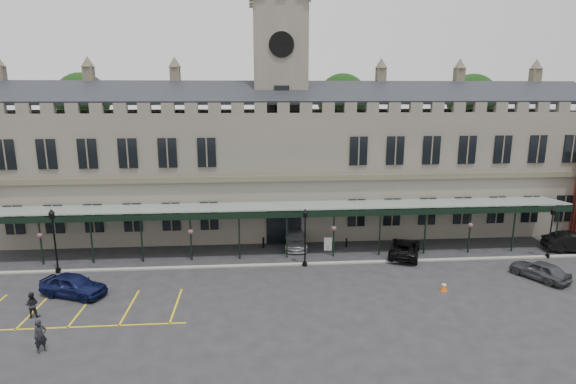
{
  "coord_description": "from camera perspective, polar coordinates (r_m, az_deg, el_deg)",
  "views": [
    {
      "loc": [
        -2.77,
        -28.85,
        13.76
      ],
      "look_at": [
        0.0,
        6.0,
        6.0
      ],
      "focal_mm": 28.0,
      "sensor_mm": 36.0,
      "label": 1
    }
  ],
  "objects": [
    {
      "name": "ground",
      "position": [
        32.09,
        0.87,
        -12.88
      ],
      "size": [
        140.0,
        140.0,
        0.0
      ],
      "primitive_type": "plane",
      "color": "black"
    },
    {
      "name": "station_building",
      "position": [
        45.44,
        -0.99,
        3.28
      ],
      "size": [
        60.0,
        10.36,
        17.3
      ],
      "color": "#5F594F",
      "rests_on": "ground"
    },
    {
      "name": "clock_tower",
      "position": [
        44.94,
        -1.03,
        11.68
      ],
      "size": [
        5.6,
        5.6,
        24.8
      ],
      "color": "#5F594F",
      "rests_on": "ground"
    },
    {
      "name": "canopy",
      "position": [
        38.15,
        -0.17,
        -4.8
      ],
      "size": [
        50.0,
        4.1,
        4.3
      ],
      "color": "#8C9E93",
      "rests_on": "ground"
    },
    {
      "name": "kerb",
      "position": [
        37.09,
        0.06,
        -9.16
      ],
      "size": [
        60.0,
        0.4,
        0.12
      ],
      "primitive_type": "cube",
      "color": "gray",
      "rests_on": "ground"
    },
    {
      "name": "parking_markings",
      "position": [
        32.61,
        -24.94,
        -13.69
      ],
      "size": [
        16.0,
        6.0,
        0.01
      ],
      "primitive_type": null,
      "color": "gold",
      "rests_on": "ground"
    },
    {
      "name": "tree_behind_left",
      "position": [
        57.19,
        -24.63,
        10.46
      ],
      "size": [
        6.0,
        6.0,
        16.0
      ],
      "color": "#332314",
      "rests_on": "ground"
    },
    {
      "name": "tree_behind_mid",
      "position": [
        54.93,
        6.9,
        11.44
      ],
      "size": [
        6.0,
        6.0,
        16.0
      ],
      "color": "#332314",
      "rests_on": "ground"
    },
    {
      "name": "tree_behind_right",
      "position": [
        60.15,
        22.29,
        10.7
      ],
      "size": [
        6.0,
        6.0,
        16.0
      ],
      "color": "#332314",
      "rests_on": "ground"
    },
    {
      "name": "lamp_post_left",
      "position": [
        38.99,
        -27.57,
        -4.9
      ],
      "size": [
        0.49,
        0.49,
        5.14
      ],
      "color": "black",
      "rests_on": "ground"
    },
    {
      "name": "lamp_post_mid",
      "position": [
        35.98,
        2.18,
        -5.14
      ],
      "size": [
        0.46,
        0.46,
        4.82
      ],
      "color": "black",
      "rests_on": "ground"
    },
    {
      "name": "lamp_post_right",
      "position": [
        43.8,
        30.42,
        -3.95
      ],
      "size": [
        0.42,
        0.42,
        4.48
      ],
      "color": "black",
      "rests_on": "ground"
    },
    {
      "name": "traffic_cone",
      "position": [
        34.28,
        19.2,
        -11.24
      ],
      "size": [
        0.45,
        0.45,
        0.72
      ],
      "rotation": [
        0.0,
        0.0,
        -0.08
      ],
      "color": "#E95607",
      "rests_on": "ground"
    },
    {
      "name": "sign_board",
      "position": [
        40.28,
        5.11,
        -6.63
      ],
      "size": [
        0.7,
        0.13,
        1.2
      ],
      "rotation": [
        0.0,
        0.0,
        -0.11
      ],
      "color": "black",
      "rests_on": "ground"
    },
    {
      "name": "bollard_left",
      "position": [
        40.88,
        -3.15,
        -6.44
      ],
      "size": [
        0.18,
        0.18,
        0.99
      ],
      "primitive_type": "cylinder",
      "color": "black",
      "rests_on": "ground"
    },
    {
      "name": "bollard_right",
      "position": [
        41.35,
        7.43,
        -6.41
      ],
      "size": [
        0.15,
        0.15,
        0.84
      ],
      "primitive_type": "cylinder",
      "color": "black",
      "rests_on": "ground"
    },
    {
      "name": "car_left_a",
      "position": [
        34.88,
        -25.6,
        -10.61
      ],
      "size": [
        5.0,
        3.38,
        1.58
      ],
      "primitive_type": "imported",
      "rotation": [
        0.0,
        0.0,
        1.21
      ],
      "color": "#0C1238",
      "rests_on": "ground"
    },
    {
      "name": "car_taxi",
      "position": [
        41.16,
        0.95,
        -5.99
      ],
      "size": [
        2.2,
        4.9,
        1.39
      ],
      "primitive_type": "imported",
      "rotation": [
        0.0,
        0.0,
        -0.05
      ],
      "color": "#93959B",
      "rests_on": "ground"
    },
    {
      "name": "car_van",
      "position": [
        40.11,
        14.59,
        -6.89
      ],
      "size": [
        4.18,
        5.66,
        1.43
      ],
      "primitive_type": "imported",
      "rotation": [
        0.0,
        0.0,
        2.74
      ],
      "color": "black",
      "rests_on": "ground"
    },
    {
      "name": "car_right_a",
      "position": [
        39.14,
        29.33,
        -8.63
      ],
      "size": [
        3.44,
        4.51,
        1.43
      ],
      "primitive_type": "imported",
      "rotation": [
        0.0,
        0.0,
        3.62
      ],
      "color": "#373A3F",
      "rests_on": "ground"
    },
    {
      "name": "car_right_b",
      "position": [
        47.26,
        32.59,
        -5.4
      ],
      "size": [
        5.22,
        2.47,
        1.65
      ],
      "primitive_type": "imported",
      "rotation": [
        0.0,
        0.0,
        1.42
      ],
      "color": "black",
      "rests_on": "ground"
    },
    {
      "name": "person_a",
      "position": [
        28.7,
        -28.93,
        -15.73
      ],
      "size": [
        0.79,
        0.8,
        1.85
      ],
      "primitive_type": "imported",
      "rotation": [
        0.0,
        0.0,
        0.81
      ],
      "color": "black",
      "rests_on": "ground"
    },
    {
      "name": "person_b",
      "position": [
        32.98,
        -29.76,
        -12.33
      ],
      "size": [
        0.87,
        0.72,
        1.65
      ],
      "primitive_type": "imported",
      "rotation": [
        0.0,
        0.0,
        3.26
      ],
      "color": "black",
      "rests_on": "ground"
    }
  ]
}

